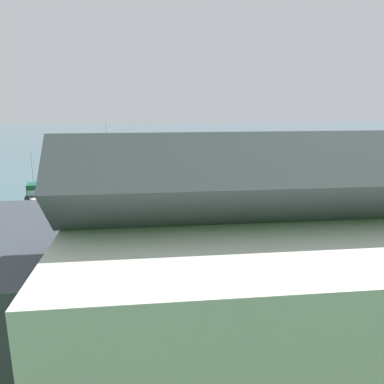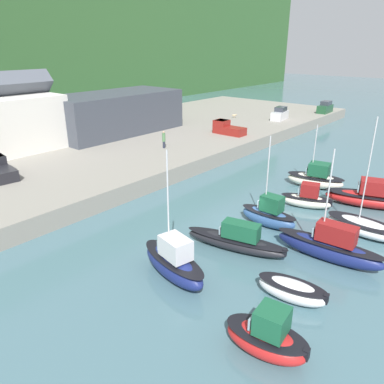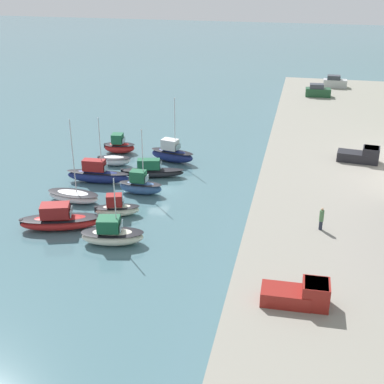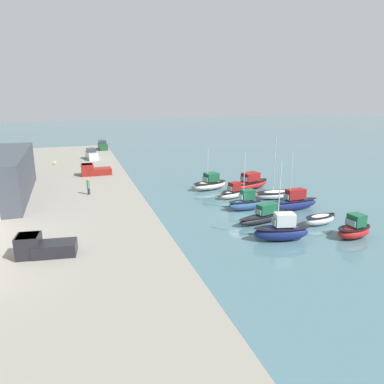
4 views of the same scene
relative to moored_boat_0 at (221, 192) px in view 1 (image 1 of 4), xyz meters
The scene contains 15 objects.
ground_plane 9.03m from the moored_boat_0, ahead, with size 320.00×320.00×0.00m, color #476B75.
quay_promenade 28.51m from the moored_boat_0, 71.70° to the left, with size 109.85×30.72×1.75m.
harbor_clubhouse 32.61m from the moored_boat_0, 86.85° to the left, with size 19.06×8.82×9.32m.
moored_boat_0 is the anchor object (origin of this frame).
moored_boat_1 5.60m from the moored_boat_0, 11.59° to the right, with size 3.22×7.79×2.24m.
moored_boat_2 10.41m from the moored_boat_0, ahead, with size 1.67×4.87×7.49m.
moored_boat_3 16.12m from the moored_boat_0, ahead, with size 2.85×4.81×2.32m.
moored_boat_4 21.55m from the moored_boat_0, ahead, with size 3.42×6.11×6.51m.
moored_boat_5 7.89m from the moored_boat_0, 102.77° to the right, with size 2.52×4.33×2.61m.
moored_boat_6 7.34m from the moored_boat_0, 67.67° to the right, with size 2.17×4.28×1.24m.
moored_boat_7 10.80m from the moored_boat_0, 38.57° to the right, with size 1.98×7.51×7.83m.
moored_boat_8 15.71m from the moored_boat_0, 27.92° to the right, with size 2.79×6.04×9.19m.
moored_boat_9 20.81m from the moored_boat_0, 16.98° to the right, with size 4.60×8.18×2.60m.
pickup_truck_0 23.15m from the moored_boat_0, 90.94° to the left, with size 2.50×4.92×1.90m.
person_on_quay 25.78m from the moored_boat_0, 45.53° to the left, with size 0.40×0.40×2.14m.
Camera 1 is at (-0.54, 42.65, 11.98)m, focal length 35.00 mm.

